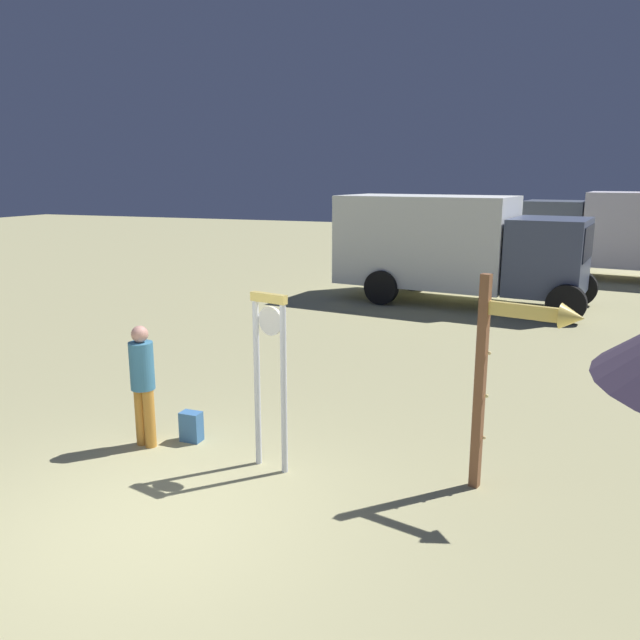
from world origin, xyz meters
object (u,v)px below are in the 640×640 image
object	(u,v)px
standing_clock	(270,365)
person_near_clock	(143,380)
backpack	(192,427)
box_truck_near	(453,245)
arrow_sign	(514,354)

from	to	relation	value
standing_clock	person_near_clock	world-z (taller)	standing_clock
backpack	box_truck_near	distance (m)	10.62
box_truck_near	standing_clock	bearing A→B (deg)	-91.17
person_near_clock	box_truck_near	world-z (taller)	box_truck_near
standing_clock	backpack	size ratio (longest dim) A/B	5.35
backpack	box_truck_near	world-z (taller)	box_truck_near
arrow_sign	standing_clock	bearing A→B (deg)	-173.27
backpack	standing_clock	bearing A→B (deg)	-14.03
box_truck_near	arrow_sign	bearing A→B (deg)	-77.22
person_near_clock	backpack	size ratio (longest dim) A/B	4.02
standing_clock	backpack	bearing A→B (deg)	165.97
arrow_sign	person_near_clock	distance (m)	4.39
person_near_clock	backpack	distance (m)	0.88
arrow_sign	box_truck_near	bearing A→B (deg)	102.78
person_near_clock	backpack	world-z (taller)	person_near_clock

